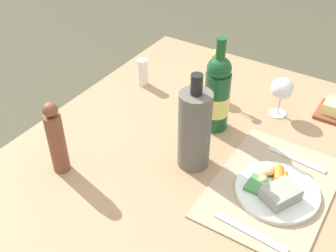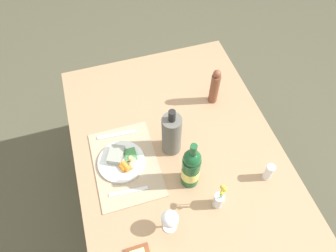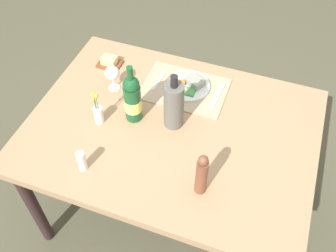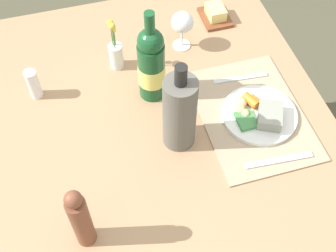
{
  "view_description": "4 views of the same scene",
  "coord_description": "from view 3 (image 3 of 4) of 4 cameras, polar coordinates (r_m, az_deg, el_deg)",
  "views": [
    {
      "loc": [
        -0.84,
        -0.47,
        1.64
      ],
      "look_at": [
        -0.01,
        0.05,
        0.9
      ],
      "focal_mm": 44.76,
      "sensor_mm": 36.0,
      "label": 1
    },
    {
      "loc": [
        0.76,
        -0.28,
        2.14
      ],
      "look_at": [
        -0.1,
        -0.02,
        0.84
      ],
      "focal_mm": 32.73,
      "sensor_mm": 36.0,
      "label": 2
    },
    {
      "loc": [
        -0.4,
        1.15,
        2.22
      ],
      "look_at": [
        -0.0,
        0.06,
        0.86
      ],
      "focal_mm": 41.41,
      "sensor_mm": 36.0,
      "label": 3
    },
    {
      "loc": [
        -0.72,
        0.21,
        1.88
      ],
      "look_at": [
        0.03,
        -0.0,
        0.81
      ],
      "focal_mm": 47.7,
      "sensor_mm": 36.0,
      "label": 4
    }
  ],
  "objects": [
    {
      "name": "ground_plane",
      "position": [
        2.54,
        0.4,
        -11.59
      ],
      "size": [
        8.0,
        8.0,
        0.0
      ],
      "primitive_type": "plane",
      "color": "#4E4D39"
    },
    {
      "name": "dining_table",
      "position": [
        1.95,
        0.5,
        -1.67
      ],
      "size": [
        1.4,
        1.04,
        0.78
      ],
      "color": "#A27F5B",
      "rests_on": "ground_plane"
    },
    {
      "name": "placemat",
      "position": [
        2.07,
        2.45,
        5.49
      ],
      "size": [
        0.44,
        0.31,
        0.01
      ],
      "primitive_type": "cube",
      "color": "tan",
      "rests_on": "dining_table"
    },
    {
      "name": "dinner_plate",
      "position": [
        2.07,
        3.06,
        6.05
      ],
      "size": [
        0.23,
        0.23,
        0.05
      ],
      "color": "silver",
      "rests_on": "placemat"
    },
    {
      "name": "fork",
      "position": [
        2.05,
        7.38,
        4.55
      ],
      "size": [
        0.03,
        0.2,
        0.0
      ],
      "primitive_type": "cube",
      "rotation": [
        0.0,
        0.0,
        -0.07
      ],
      "color": "silver",
      "rests_on": "placemat"
    },
    {
      "name": "knife",
      "position": [
        2.12,
        -1.19,
        6.91
      ],
      "size": [
        0.03,
        0.18,
        0.0
      ],
      "primitive_type": "cube",
      "rotation": [
        0.0,
        0.0,
        -0.08
      ],
      "color": "silver",
      "rests_on": "placemat"
    },
    {
      "name": "wine_bottle",
      "position": [
        1.85,
        -5.3,
        3.96
      ],
      "size": [
        0.08,
        0.08,
        0.32
      ],
      "color": "#174E27",
      "rests_on": "dining_table"
    },
    {
      "name": "wine_glass",
      "position": [
        2.03,
        -8.21,
        7.64
      ],
      "size": [
        0.08,
        0.08,
        0.14
      ],
      "color": "white",
      "rests_on": "dining_table"
    },
    {
      "name": "flower_vase",
      "position": [
        1.9,
        -10.24,
        1.94
      ],
      "size": [
        0.05,
        0.05,
        0.2
      ],
      "color": "silver",
      "rests_on": "dining_table"
    },
    {
      "name": "salt_shaker",
      "position": [
        1.74,
        -12.58,
        -5.05
      ],
      "size": [
        0.04,
        0.04,
        0.11
      ],
      "primitive_type": "cylinder",
      "color": "white",
      "rests_on": "dining_table"
    },
    {
      "name": "butter_dish",
      "position": [
        2.23,
        -8.6,
        9.32
      ],
      "size": [
        0.13,
        0.1,
        0.05
      ],
      "color": "brown",
      "rests_on": "dining_table"
    },
    {
      "name": "pepper_mill",
      "position": [
        1.6,
        4.97,
        -7.19
      ],
      "size": [
        0.05,
        0.05,
        0.24
      ],
      "color": "brown",
      "rests_on": "dining_table"
    },
    {
      "name": "cooler_bottle",
      "position": [
        1.81,
        0.77,
        3.13
      ],
      "size": [
        0.1,
        0.1,
        0.31
      ],
      "color": "#5C5B53",
      "rests_on": "dining_table"
    }
  ]
}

